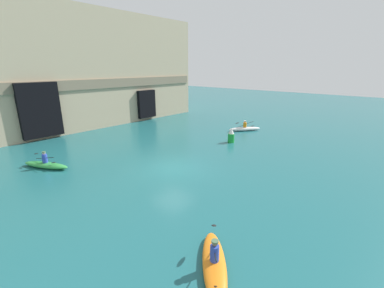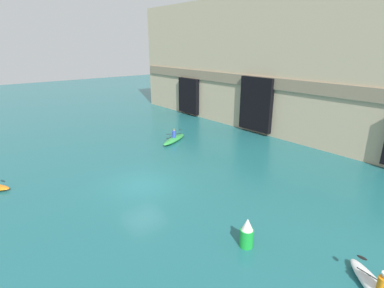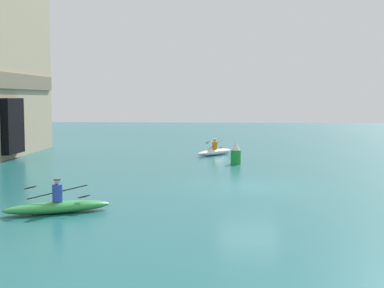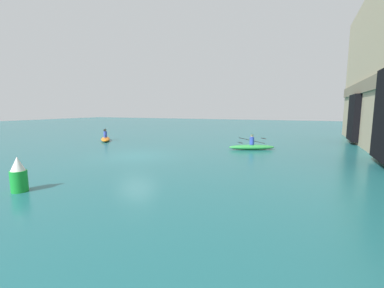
{
  "view_description": "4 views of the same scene",
  "coord_description": "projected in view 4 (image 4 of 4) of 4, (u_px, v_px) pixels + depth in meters",
  "views": [
    {
      "loc": [
        -11.44,
        -11.77,
        6.67
      ],
      "look_at": [
        2.4,
        0.31,
        1.12
      ],
      "focal_mm": 24.0,
      "sensor_mm": 36.0,
      "label": 1
    },
    {
      "loc": [
        14.82,
        -8.2,
        8.22
      ],
      "look_at": [
        0.19,
        3.84,
        1.87
      ],
      "focal_mm": 28.0,
      "sensor_mm": 36.0,
      "label": 2
    },
    {
      "loc": [
        -22.89,
        1.03,
        3.83
      ],
      "look_at": [
        0.01,
        2.47,
        1.84
      ],
      "focal_mm": 50.0,
      "sensor_mm": 36.0,
      "label": 3
    },
    {
      "loc": [
        13.97,
        10.19,
        3.12
      ],
      "look_at": [
        -1.44,
        3.45,
        0.8
      ],
      "focal_mm": 24.0,
      "sensor_mm": 36.0,
      "label": 4
    }
  ],
  "objects": [
    {
      "name": "marker_buoy",
      "position": [
        19.0,
        176.0,
        9.66
      ],
      "size": [
        0.59,
        0.59,
        1.34
      ],
      "color": "green",
      "rests_on": "ground"
    },
    {
      "name": "kayak_orange",
      "position": [
        106.0,
        139.0,
        25.13
      ],
      "size": [
        3.15,
        2.87,
        1.22
      ],
      "rotation": [
        0.0,
        0.0,
        3.85
      ],
      "color": "orange",
      "rests_on": "ground"
    },
    {
      "name": "kayak_green",
      "position": [
        252.0,
        147.0,
        19.65
      ],
      "size": [
        2.2,
        3.5,
        1.17
      ],
      "rotation": [
        0.0,
        0.0,
        5.15
      ],
      "color": "green",
      "rests_on": "ground"
    },
    {
      "name": "ground_plane",
      "position": [
        136.0,
        156.0,
        17.16
      ],
      "size": [
        120.0,
        120.0,
        0.0
      ],
      "primitive_type": "plane",
      "color": "#1E6066"
    }
  ]
}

